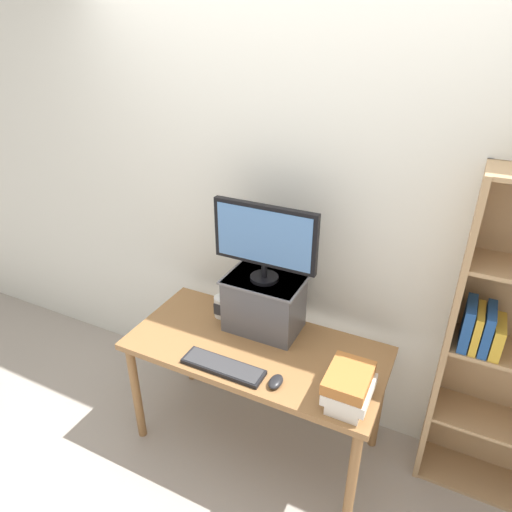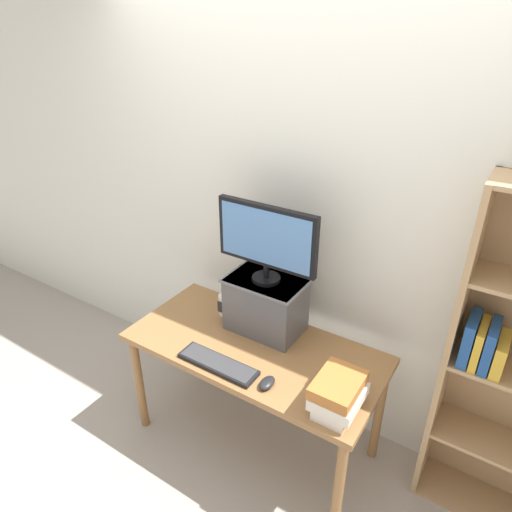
{
  "view_description": "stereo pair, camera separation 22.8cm",
  "coord_description": "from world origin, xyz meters",
  "px_view_note": "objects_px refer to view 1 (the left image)",
  "views": [
    {
      "loc": [
        0.86,
        -1.75,
        2.29
      ],
      "look_at": [
        -0.03,
        0.07,
        1.22
      ],
      "focal_mm": 32.0,
      "sensor_mm": 36.0,
      "label": 1
    },
    {
      "loc": [
        1.06,
        -1.63,
        2.29
      ],
      "look_at": [
        -0.03,
        0.07,
        1.22
      ],
      "focal_mm": 32.0,
      "sensor_mm": 36.0,
      "label": 2
    }
  ],
  "objects_px": {
    "computer_monitor": "(265,239)",
    "keyboard": "(223,367)",
    "book_stack": "(349,387)",
    "computer_mouse": "(276,382)",
    "desk": "(256,357)",
    "riser_box": "(264,303)",
    "desk_speaker": "(222,306)"
  },
  "relations": [
    {
      "from": "computer_monitor",
      "to": "desk_speaker",
      "type": "relative_size",
      "value": 4.47
    },
    {
      "from": "computer_mouse",
      "to": "book_stack",
      "type": "height_order",
      "value": "book_stack"
    },
    {
      "from": "computer_monitor",
      "to": "keyboard",
      "type": "height_order",
      "value": "computer_monitor"
    },
    {
      "from": "book_stack",
      "to": "desk",
      "type": "bearing_deg",
      "value": 162.93
    },
    {
      "from": "book_stack",
      "to": "desk_speaker",
      "type": "bearing_deg",
      "value": 158.64
    },
    {
      "from": "keyboard",
      "to": "computer_mouse",
      "type": "relative_size",
      "value": 4.17
    },
    {
      "from": "computer_mouse",
      "to": "desk_speaker",
      "type": "bearing_deg",
      "value": 143.35
    },
    {
      "from": "computer_monitor",
      "to": "computer_mouse",
      "type": "distance_m",
      "value": 0.71
    },
    {
      "from": "keyboard",
      "to": "book_stack",
      "type": "bearing_deg",
      "value": 5.72
    },
    {
      "from": "computer_monitor",
      "to": "keyboard",
      "type": "relative_size",
      "value": 1.32
    },
    {
      "from": "desk_speaker",
      "to": "book_stack",
      "type": "bearing_deg",
      "value": -21.36
    },
    {
      "from": "computer_mouse",
      "to": "desk",
      "type": "bearing_deg",
      "value": 134.28
    },
    {
      "from": "book_stack",
      "to": "computer_mouse",
      "type": "bearing_deg",
      "value": -171.67
    },
    {
      "from": "keyboard",
      "to": "book_stack",
      "type": "distance_m",
      "value": 0.63
    },
    {
      "from": "keyboard",
      "to": "book_stack",
      "type": "xyz_separation_m",
      "value": [
        0.62,
        0.06,
        0.07
      ]
    },
    {
      "from": "computer_monitor",
      "to": "desk_speaker",
      "type": "xyz_separation_m",
      "value": [
        -0.27,
        -0.0,
        -0.5
      ]
    },
    {
      "from": "desk",
      "to": "keyboard",
      "type": "height_order",
      "value": "keyboard"
    },
    {
      "from": "keyboard",
      "to": "computer_mouse",
      "type": "distance_m",
      "value": 0.28
    },
    {
      "from": "desk",
      "to": "computer_mouse",
      "type": "bearing_deg",
      "value": -45.72
    },
    {
      "from": "riser_box",
      "to": "desk",
      "type": "bearing_deg",
      "value": -78.97
    },
    {
      "from": "book_stack",
      "to": "desk_speaker",
      "type": "distance_m",
      "value": 0.92
    },
    {
      "from": "desk",
      "to": "desk_speaker",
      "type": "distance_m",
      "value": 0.37
    },
    {
      "from": "book_stack",
      "to": "desk_speaker",
      "type": "height_order",
      "value": "book_stack"
    },
    {
      "from": "riser_box",
      "to": "computer_mouse",
      "type": "height_order",
      "value": "riser_box"
    },
    {
      "from": "riser_box",
      "to": "computer_monitor",
      "type": "xyz_separation_m",
      "value": [
        -0.0,
        -0.0,
        0.4
      ]
    },
    {
      "from": "keyboard",
      "to": "desk_speaker",
      "type": "xyz_separation_m",
      "value": [
        -0.23,
        0.4,
        0.05
      ]
    },
    {
      "from": "book_stack",
      "to": "keyboard",
      "type": "bearing_deg",
      "value": -174.28
    },
    {
      "from": "computer_monitor",
      "to": "computer_mouse",
      "type": "bearing_deg",
      "value": -57.38
    },
    {
      "from": "keyboard",
      "to": "computer_mouse",
      "type": "bearing_deg",
      "value": 2.58
    },
    {
      "from": "riser_box",
      "to": "computer_mouse",
      "type": "bearing_deg",
      "value": -57.48
    },
    {
      "from": "desk",
      "to": "riser_box",
      "type": "distance_m",
      "value": 0.3
    },
    {
      "from": "desk",
      "to": "keyboard",
      "type": "relative_size",
      "value": 3.2
    }
  ]
}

